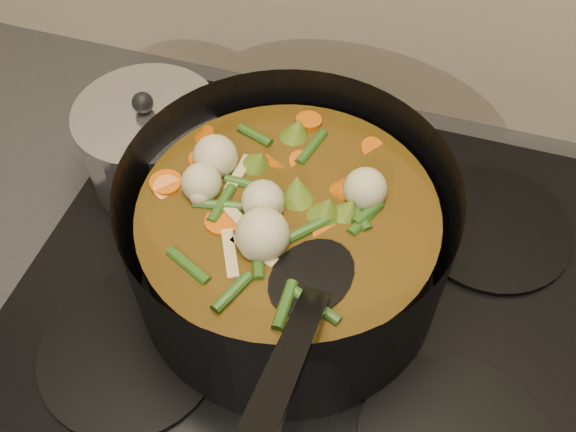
% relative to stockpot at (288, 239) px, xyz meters
% --- Properties ---
extents(stovetop, '(0.62, 0.54, 0.03)m').
position_rel_stockpot_xyz_m(stovetop, '(0.04, 0.00, -0.08)').
color(stovetop, black).
rests_on(stovetop, counter).
extents(stockpot, '(0.36, 0.44, 0.23)m').
position_rel_stockpot_xyz_m(stockpot, '(0.00, 0.00, 0.00)').
color(stockpot, black).
rests_on(stockpot, stovetop).
extents(saucepan, '(0.16, 0.16, 0.13)m').
position_rel_stockpot_xyz_m(saucepan, '(-0.19, 0.09, -0.02)').
color(saucepan, silver).
rests_on(saucepan, stovetop).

